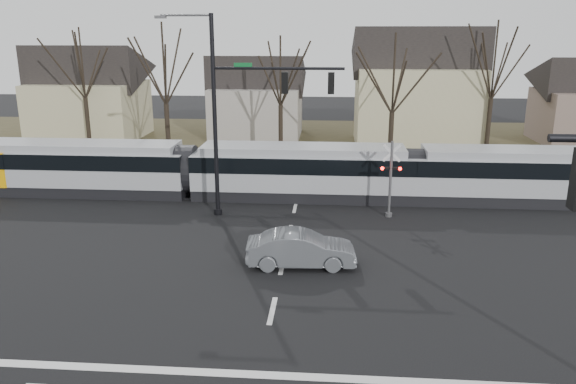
{
  "coord_description": "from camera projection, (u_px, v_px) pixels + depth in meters",
  "views": [
    {
      "loc": [
        1.91,
        -15.47,
        9.27
      ],
      "look_at": [
        0.0,
        9.0,
        2.3
      ],
      "focal_mm": 35.0,
      "sensor_mm": 36.0,
      "label": 1
    }
  ],
  "objects": [
    {
      "name": "ground",
      "position": [
        266.0,
        341.0,
        17.52
      ],
      "size": [
        140.0,
        140.0,
        0.0
      ],
      "primitive_type": "plane",
      "color": "black"
    },
    {
      "name": "grass_verge",
      "position": [
        309.0,
        145.0,
        48.2
      ],
      "size": [
        140.0,
        28.0,
        0.01
      ],
      "primitive_type": "cube",
      "color": "#38331E",
      "rests_on": "ground"
    },
    {
      "name": "stop_line",
      "position": [
        258.0,
        375.0,
        15.79
      ],
      "size": [
        28.0,
        0.35,
        0.01
      ],
      "primitive_type": "cube",
      "color": "silver",
      "rests_on": "ground"
    },
    {
      "name": "lane_dashes",
      "position": [
        297.0,
        197.0,
        32.86
      ],
      "size": [
        0.18,
        30.0,
        0.01
      ],
      "color": "silver",
      "rests_on": "ground"
    },
    {
      "name": "rail_pair",
      "position": [
        297.0,
        198.0,
        32.66
      ],
      "size": [
        90.0,
        1.52,
        0.06
      ],
      "color": "#59595E",
      "rests_on": "ground"
    },
    {
      "name": "tram",
      "position": [
        299.0,
        170.0,
        32.4
      ],
      "size": [
        40.43,
        3.0,
        3.07
      ],
      "color": "gray",
      "rests_on": "ground"
    },
    {
      "name": "sedan",
      "position": [
        301.0,
        249.0,
        23.0
      ],
      "size": [
        2.15,
        4.67,
        1.47
      ],
      "primitive_type": "imported",
      "rotation": [
        0.0,
        0.0,
        1.64
      ],
      "color": "#5A5D62",
      "rests_on": "ground"
    },
    {
      "name": "signal_pole_far",
      "position": [
        246.0,
        107.0,
        28.13
      ],
      "size": [
        9.28,
        0.44,
        10.2
      ],
      "color": "black",
      "rests_on": "ground"
    },
    {
      "name": "rail_crossing_signal",
      "position": [
        390.0,
        182.0,
        28.9
      ],
      "size": [
        1.08,
        0.36,
        4.0
      ],
      "color": "#59595B",
      "rests_on": "ground"
    },
    {
      "name": "tree_row",
      "position": [
        333.0,
        94.0,
        40.93
      ],
      "size": [
        59.2,
        7.2,
        10.0
      ],
      "color": "black",
      "rests_on": "ground"
    },
    {
      "name": "house_a",
      "position": [
        88.0,
        88.0,
        50.4
      ],
      "size": [
        9.72,
        8.64,
        8.6
      ],
      "color": "tan",
      "rests_on": "ground"
    },
    {
      "name": "house_b",
      "position": [
        257.0,
        93.0,
        51.33
      ],
      "size": [
        8.64,
        7.56,
        7.65
      ],
      "color": "gray",
      "rests_on": "ground"
    },
    {
      "name": "house_c",
      "position": [
        417.0,
        83.0,
        47.06
      ],
      "size": [
        10.8,
        8.64,
        10.1
      ],
      "color": "tan",
      "rests_on": "ground"
    }
  ]
}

